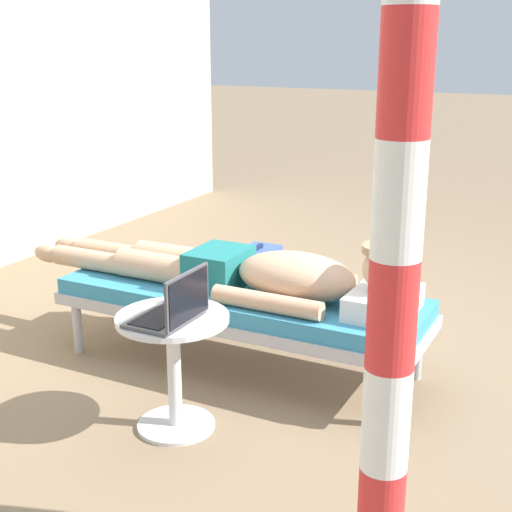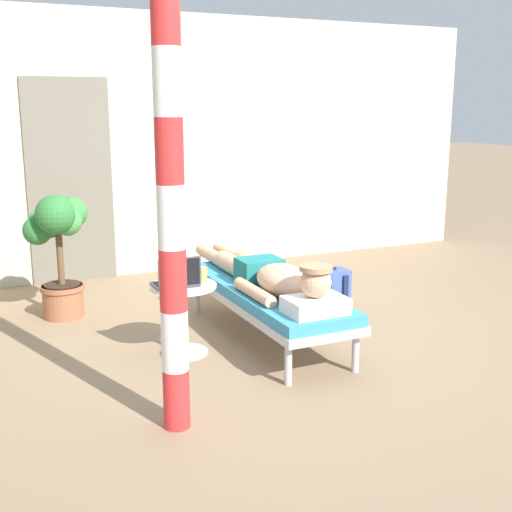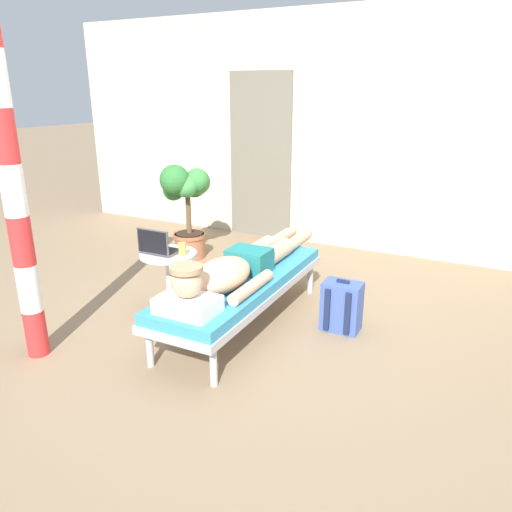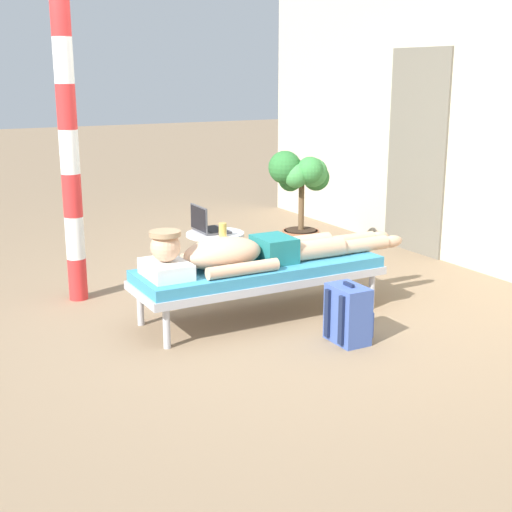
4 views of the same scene
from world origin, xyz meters
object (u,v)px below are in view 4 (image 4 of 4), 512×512
backpack (348,315)px  drink_glass (223,230)px  side_table (215,252)px  laptop (206,225)px  potted_plant (301,189)px  lounge_chair (260,273)px  person_reclining (251,252)px  porch_post (69,152)px

backpack → drink_glass: bearing=-165.7°
side_table → drink_glass: (0.15, -0.00, 0.22)m
laptop → potted_plant: potted_plant is taller
drink_glass → potted_plant: (-0.81, 1.25, 0.12)m
lounge_chair → laptop: laptop is taller
lounge_chair → person_reclining: (-0.00, -0.08, 0.17)m
backpack → porch_post: porch_post is taller
side_table → porch_post: 1.41m
backpack → potted_plant: bearing=156.1°
lounge_chair → person_reclining: size_ratio=0.88×
backpack → potted_plant: (-2.09, 0.93, 0.50)m
side_table → backpack: (1.43, 0.32, -0.16)m
side_table → laptop: bearing=-139.5°
drink_glass → backpack: drink_glass is taller
drink_glass → backpack: bearing=14.3°
lounge_chair → person_reclining: bearing=-90.0°
side_table → laptop: size_ratio=1.69×
person_reclining → lounge_chair: bearing=90.0°
laptop → backpack: (1.49, 0.38, -0.39)m
lounge_chair → drink_glass: size_ratio=17.34×
potted_plant → laptop: bearing=-65.2°
backpack → potted_plant: size_ratio=0.39×
person_reclining → drink_glass: 0.54m
side_table → drink_glass: 0.27m
potted_plant → porch_post: porch_post is taller
side_table → potted_plant: potted_plant is taller
laptop → person_reclining: bearing=1.3°
drink_glass → backpack: 1.37m
person_reclining → drink_glass: size_ratio=19.62×
lounge_chair → potted_plant: bearing=138.1°
lounge_chair → potted_plant: 1.84m
lounge_chair → laptop: size_ratio=6.19×
person_reclining → laptop: size_ratio=7.00×
person_reclining → side_table: size_ratio=4.15×
potted_plant → side_table: bearing=-62.1°
laptop → drink_glass: size_ratio=2.80×
drink_glass → potted_plant: potted_plant is taller
side_table → porch_post: size_ratio=0.22×
side_table → laptop: laptop is taller
side_table → lounge_chair: bearing=3.6°
drink_glass → porch_post: (-0.56, -1.05, 0.63)m
backpack → person_reclining: bearing=-154.3°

